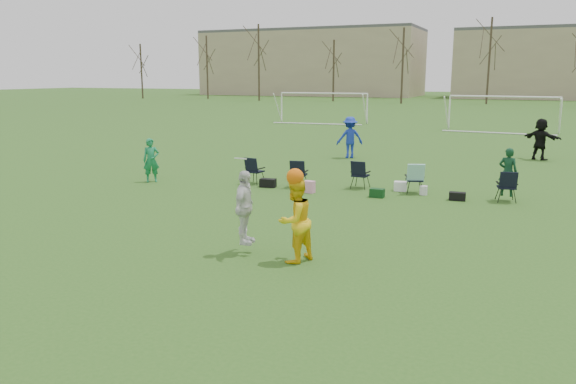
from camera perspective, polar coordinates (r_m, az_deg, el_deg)
The scene contains 10 objects.
ground at distance 12.30m, azimuth -6.71°, elevation -6.51°, with size 260.00×260.00×0.00m, color #2C571B.
fielder_green_near at distance 21.11m, azimuth -13.73°, elevation 3.15°, with size 0.58×0.38×1.60m, color #167D49.
fielder_blue at distance 26.74m, azimuth 6.30°, elevation 5.53°, with size 1.26×0.72×1.94m, color #1730AD.
fielder_black at distance 28.44m, azimuth 24.27°, elevation 4.92°, with size 1.78×0.57×1.92m, color black.
center_contest at distance 11.81m, azimuth -1.19°, elevation -2.30°, with size 1.94×1.06×2.15m.
sideline_setup at distance 19.03m, azimuth 9.39°, elevation 1.52°, with size 9.17×1.90×1.66m.
goal_left at distance 46.90m, azimuth 3.62°, elevation 9.40°, with size 7.39×0.76×2.46m.
goal_mid at distance 42.16m, azimuth 21.03°, elevation 8.39°, with size 7.40×0.63×2.46m.
tree_line at distance 80.13m, azimuth 19.82°, elevation 11.98°, with size 110.28×3.28×11.40m.
building_row at distance 106.10m, azimuth 24.43°, elevation 11.90°, with size 126.00×16.00×13.00m.
Camera 1 is at (5.93, -10.07, 3.84)m, focal length 35.00 mm.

